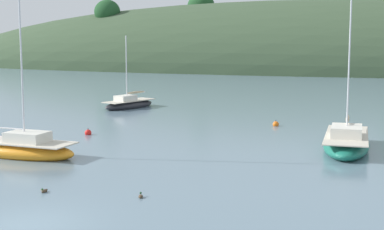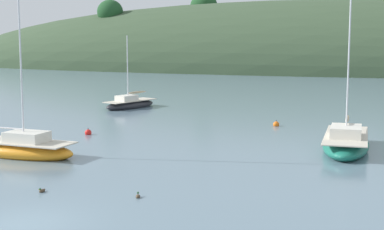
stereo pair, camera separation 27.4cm
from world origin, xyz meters
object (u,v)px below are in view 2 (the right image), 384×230
Objects in this scene: sailboat_black_sloop at (130,104)px; mooring_buoy_inner at (88,133)px; mooring_buoy_channel at (276,124)px; duck_lone_right at (138,196)px; sailboat_orange_cutter at (346,143)px; duck_lead at (42,191)px; sailboat_teal_outer at (20,148)px.

mooring_buoy_inner is at bearing -77.99° from sailboat_black_sloop.
mooring_buoy_channel is 1.31× the size of duck_lone_right.
sailboat_orange_cutter is 22.34× the size of duck_lead.
sailboat_black_sloop is (-19.36, 14.42, -0.09)m from sailboat_orange_cutter.
duck_lead is (4.72, -13.41, -0.07)m from mooring_buoy_inner.
mooring_buoy_channel is at bearing 51.33° from sailboat_teal_outer.
mooring_buoy_inner is 14.22m from duck_lead.
mooring_buoy_inner is 15.75m from duck_lone_right.
mooring_buoy_channel is at bearing 72.52° from duck_lead.
sailboat_teal_outer is 24.24× the size of duck_lone_right.
mooring_buoy_channel is at bearing 32.77° from mooring_buoy_inner.
sailboat_teal_outer is at bearing -83.04° from sailboat_black_sloop.
sailboat_teal_outer reaches higher than sailboat_black_sloop.
mooring_buoy_inner is 1.27× the size of duck_lead.
sailboat_teal_outer reaches higher than sailboat_orange_cutter.
sailboat_black_sloop is 12.24× the size of mooring_buoy_inner.
sailboat_black_sloop is 28.33m from duck_lead.
sailboat_black_sloop reaches higher than mooring_buoy_inner.
mooring_buoy_inner is at bearing 178.04° from sailboat_orange_cutter.
duck_lone_right is at bearing -121.20° from sailboat_orange_cutter.
sailboat_black_sloop is at bearing 102.01° from mooring_buoy_inner.
duck_lead is 1.03× the size of duck_lone_right.
duck_lone_right is (-7.54, -12.45, -0.39)m from sailboat_orange_cutter.
sailboat_orange_cutter reaches higher than duck_lone_right.
duck_lone_right is at bearing -66.25° from sailboat_black_sloop.
sailboat_black_sloop is 29.35m from duck_lone_right.
duck_lead is 4.17m from duck_lone_right.
sailboat_teal_outer reaches higher than duck_lone_right.
mooring_buoy_inner is 1.31× the size of duck_lone_right.
mooring_buoy_inner is at bearing -147.23° from mooring_buoy_channel.
mooring_buoy_channel is (-5.19, 7.78, -0.32)m from sailboat_orange_cutter.
sailboat_black_sloop is at bearing 96.96° from sailboat_teal_outer.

